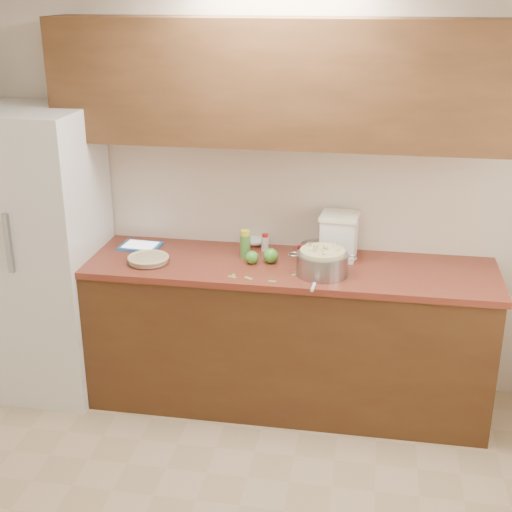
% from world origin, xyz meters
% --- Properties ---
extents(room_shell, '(3.60, 3.60, 3.60)m').
position_xyz_m(room_shell, '(0.00, 0.00, 1.30)').
color(room_shell, tan).
rests_on(room_shell, ground).
extents(counter_run, '(2.64, 0.68, 0.92)m').
position_xyz_m(counter_run, '(0.00, 1.48, 0.46)').
color(counter_run, '#462B13').
rests_on(counter_run, ground).
extents(upper_cabinets, '(2.60, 0.34, 0.70)m').
position_xyz_m(upper_cabinets, '(0.00, 1.63, 1.95)').
color(upper_cabinets, brown).
rests_on(upper_cabinets, room_shell).
extents(fridge, '(0.70, 0.70, 1.80)m').
position_xyz_m(fridge, '(-1.44, 1.44, 0.90)').
color(fridge, silver).
rests_on(fridge, ground).
extents(pie, '(0.25, 0.25, 0.04)m').
position_xyz_m(pie, '(-0.72, 1.36, 0.94)').
color(pie, silver).
rests_on(pie, counter_run).
extents(colander, '(0.39, 0.29, 0.15)m').
position_xyz_m(colander, '(0.31, 1.36, 0.99)').
color(colander, gray).
rests_on(colander, counter_run).
extents(flour_canister, '(0.24, 0.24, 0.27)m').
position_xyz_m(flour_canister, '(0.38, 1.64, 1.06)').
color(flour_canister, white).
rests_on(flour_canister, counter_run).
extents(tablet, '(0.26, 0.20, 0.02)m').
position_xyz_m(tablet, '(-0.85, 1.61, 0.93)').
color(tablet, blue).
rests_on(tablet, counter_run).
extents(paring_knife, '(0.03, 0.20, 0.02)m').
position_xyz_m(paring_knife, '(0.28, 1.16, 0.93)').
color(paring_knife, gray).
rests_on(paring_knife, counter_run).
extents(lemon_bottle, '(0.06, 0.06, 0.17)m').
position_xyz_m(lemon_bottle, '(-0.17, 1.55, 1.00)').
color(lemon_bottle, '#4C8C38').
rests_on(lemon_bottle, counter_run).
extents(cinnamon_shaker, '(0.05, 0.05, 0.11)m').
position_xyz_m(cinnamon_shaker, '(-0.07, 1.68, 0.97)').
color(cinnamon_shaker, beige).
rests_on(cinnamon_shaker, counter_run).
extents(vanilla_bottle, '(0.03, 0.03, 0.08)m').
position_xyz_m(vanilla_bottle, '(0.16, 1.60, 0.96)').
color(vanilla_bottle, black).
rests_on(vanilla_bottle, counter_run).
extents(mixing_bowl, '(0.22, 0.22, 0.08)m').
position_xyz_m(mixing_bowl, '(0.26, 1.62, 0.96)').
color(mixing_bowl, silver).
rests_on(mixing_bowl, counter_run).
extents(paper_towel, '(0.18, 0.16, 0.06)m').
position_xyz_m(paper_towel, '(-0.15, 1.77, 0.95)').
color(paper_towel, white).
rests_on(paper_towel, counter_run).
extents(apple_left, '(0.08, 0.08, 0.09)m').
position_xyz_m(apple_left, '(-0.11, 1.45, 0.96)').
color(apple_left, green).
rests_on(apple_left, counter_run).
extents(apple_center, '(0.09, 0.09, 0.10)m').
position_xyz_m(apple_center, '(-0.01, 1.48, 0.96)').
color(apple_center, green).
rests_on(apple_center, counter_run).
extents(peel_a, '(0.05, 0.05, 0.00)m').
position_xyz_m(peel_a, '(-0.09, 1.23, 0.92)').
color(peel_a, '#86A550').
rests_on(peel_a, counter_run).
extents(peel_b, '(0.03, 0.04, 0.00)m').
position_xyz_m(peel_b, '(0.15, 1.32, 0.92)').
color(peel_b, '#86A550').
rests_on(peel_b, counter_run).
extents(peel_c, '(0.02, 0.03, 0.00)m').
position_xyz_m(peel_c, '(-0.18, 1.26, 0.92)').
color(peel_c, '#86A550').
rests_on(peel_c, counter_run).
extents(peel_d, '(0.04, 0.03, 0.00)m').
position_xyz_m(peel_d, '(0.17, 1.36, 0.92)').
color(peel_d, '#86A550').
rests_on(peel_d, counter_run).
extents(peel_e, '(0.04, 0.02, 0.00)m').
position_xyz_m(peel_e, '(0.05, 1.20, 0.92)').
color(peel_e, '#86A550').
rests_on(peel_e, counter_run).
extents(peel_f, '(0.05, 0.04, 0.00)m').
position_xyz_m(peel_f, '(-0.19, 1.23, 0.92)').
color(peel_f, '#86A550').
rests_on(peel_f, counter_run).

